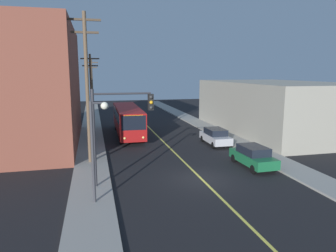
% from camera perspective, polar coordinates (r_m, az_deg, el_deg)
% --- Properties ---
extents(ground_plane, '(120.00, 120.00, 0.00)m').
position_cam_1_polar(ground_plane, '(21.39, 6.18, -9.66)').
color(ground_plane, black).
extents(sidewalk_left, '(2.50, 90.00, 0.15)m').
position_cam_1_polar(sidewalk_left, '(29.80, -13.87, -4.11)').
color(sidewalk_left, gray).
rests_on(sidewalk_left, ground).
extents(sidewalk_right, '(2.50, 90.00, 0.15)m').
position_cam_1_polar(sidewalk_right, '(32.99, 12.21, -2.69)').
color(sidewalk_right, gray).
rests_on(sidewalk_right, ground).
extents(lane_stripe_center, '(0.16, 60.00, 0.01)m').
position_cam_1_polar(lane_stripe_center, '(35.37, -2.03, -1.74)').
color(lane_stripe_center, '#D8CC4C').
rests_on(lane_stripe_center, ground).
extents(building_left_brick, '(10.00, 17.18, 11.46)m').
position_cam_1_polar(building_left_brick, '(32.89, -25.28, 6.51)').
color(building_left_brick, brown).
rests_on(building_left_brick, ground).
extents(building_right_warehouse, '(12.00, 21.24, 5.97)m').
position_cam_1_polar(building_right_warehouse, '(39.78, 19.10, 3.36)').
color(building_right_warehouse, gray).
rests_on(building_right_warehouse, ground).
extents(city_bus, '(2.72, 12.19, 3.20)m').
position_cam_1_polar(city_bus, '(35.64, -7.39, 1.24)').
color(city_bus, maroon).
rests_on(city_bus, ground).
extents(parked_car_green, '(1.91, 4.44, 1.62)m').
position_cam_1_polar(parked_car_green, '(24.53, 15.33, -5.34)').
color(parked_car_green, '#196038').
rests_on(parked_car_green, ground).
extents(parked_car_silver, '(1.84, 4.41, 1.62)m').
position_cam_1_polar(parked_car_silver, '(31.14, 8.70, -1.88)').
color(parked_car_silver, '#B7B7BC').
rests_on(parked_car_silver, ground).
extents(utility_pole_near, '(2.40, 0.28, 11.36)m').
position_cam_1_polar(utility_pole_near, '(24.45, -14.65, 7.74)').
color(utility_pole_near, brown).
rests_on(utility_pole_near, sidewalk_left).
extents(utility_pole_mid, '(2.40, 0.28, 9.27)m').
position_cam_1_polar(utility_pole_mid, '(42.28, -13.94, 7.09)').
color(utility_pole_mid, brown).
rests_on(utility_pole_mid, sidewalk_left).
extents(utility_pole_far, '(2.40, 0.28, 9.27)m').
position_cam_1_polar(utility_pole_far, '(58.68, -13.76, 7.81)').
color(utility_pole_far, brown).
rests_on(utility_pole_far, sidewalk_left).
extents(traffic_signal_left_corner, '(3.75, 0.48, 6.00)m').
position_cam_1_polar(traffic_signal_left_corner, '(19.15, -8.94, 1.26)').
color(traffic_signal_left_corner, '#2D2D33').
rests_on(traffic_signal_left_corner, sidewalk_left).
extents(street_lamp_left, '(0.98, 0.40, 5.50)m').
position_cam_1_polar(street_lamp_left, '(16.83, -13.01, -2.01)').
color(street_lamp_left, '#38383D').
rests_on(street_lamp_left, sidewalk_left).
extents(fire_hydrant, '(0.44, 0.26, 0.84)m').
position_cam_1_polar(fire_hydrant, '(26.83, 17.84, -4.73)').
color(fire_hydrant, red).
rests_on(fire_hydrant, sidewalk_right).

